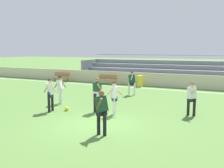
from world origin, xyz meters
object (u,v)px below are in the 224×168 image
object	(u,v)px
player_dark_overlapping	(97,92)
player_dark_wide_right	(132,81)
bleacher_stand	(173,71)
player_white_challenging	(60,87)
bench_far_right	(108,78)
soccer_ball	(67,109)
trash_bin	(140,81)
player_white_deep_cover	(192,96)
player_white_wide_left	(114,95)
player_dark_pressing_high	(102,109)
player_white_dropping_back	(50,92)
bench_far_left	(62,76)

from	to	relation	value
player_dark_overlapping	player_dark_wide_right	distance (m)	5.16
bleacher_stand	player_white_challenging	world-z (taller)	bleacher_stand
bench_far_right	soccer_ball	world-z (taller)	bench_far_right
trash_bin	player_dark_overlapping	xyz separation A→B (m)	(0.94, -9.16, 0.56)
player_white_deep_cover	player_white_challenging	bearing A→B (deg)	-175.75
player_white_wide_left	player_dark_pressing_high	distance (m)	2.97
player_white_deep_cover	player_dark_wide_right	xyz separation A→B (m)	(-4.53, 3.90, 0.01)
player_white_deep_cover	player_white_wide_left	xyz separation A→B (m)	(-3.36, -1.42, 0.00)
player_white_dropping_back	player_dark_overlapping	xyz separation A→B (m)	(2.13, 1.00, 0.03)
bleacher_stand	player_white_wide_left	size ratio (longest dim) A/B	11.21
bleacher_stand	player_white_challenging	bearing A→B (deg)	-107.71
bleacher_stand	player_white_wide_left	bearing A→B (deg)	-89.93
bench_far_right	player_white_dropping_back	bearing A→B (deg)	-79.37
player_white_challenging	player_white_deep_cover	bearing A→B (deg)	4.25
player_white_challenging	bench_far_right	bearing A→B (deg)	98.17
bleacher_stand	player_dark_wide_right	world-z (taller)	bleacher_stand
soccer_ball	trash_bin	bearing A→B (deg)	86.62
bleacher_stand	player_dark_overlapping	size ratio (longest dim) A/B	10.54
bleacher_stand	player_white_challenging	distance (m)	12.61
player_dark_overlapping	bench_far_right	bearing A→B (deg)	113.73
player_white_challenging	soccer_ball	size ratio (longest dim) A/B	7.38
bench_far_left	soccer_ball	size ratio (longest dim) A/B	8.18
player_white_challenging	player_white_wide_left	world-z (taller)	player_white_challenging
bench_far_right	player_dark_pressing_high	world-z (taller)	player_dark_pressing_high
player_dark_wide_right	trash_bin	bearing A→B (deg)	101.24
player_white_deep_cover	player_dark_wide_right	world-z (taller)	player_dark_wide_right
bleacher_stand	player_white_deep_cover	world-z (taller)	bleacher_stand
player_white_wide_left	player_white_deep_cover	bearing A→B (deg)	22.85
bench_far_right	player_white_wide_left	bearing A→B (deg)	-61.61
bleacher_stand	player_white_dropping_back	bearing A→B (deg)	-102.87
bench_far_right	player_dark_wide_right	distance (m)	5.66
bench_far_left	soccer_ball	world-z (taller)	bench_far_left
bench_far_left	player_white_challenging	xyz separation A→B (m)	(6.30, -8.51, 0.42)
player_dark_overlapping	soccer_ball	distance (m)	1.84
bench_far_left	player_white_dropping_back	bearing A→B (deg)	-55.62
player_dark_overlapping	player_dark_pressing_high	size ratio (longest dim) A/B	1.03
trash_bin	player_dark_pressing_high	world-z (taller)	player_dark_pressing_high
player_white_deep_cover	player_white_wide_left	world-z (taller)	player_white_wide_left
bleacher_stand	bench_far_left	size ratio (longest dim) A/B	10.06
player_dark_overlapping	trash_bin	bearing A→B (deg)	95.86
bench_far_right	player_dark_pressing_high	bearing A→B (deg)	-64.28
player_white_dropping_back	trash_bin	bearing A→B (deg)	83.30
bleacher_stand	player_white_wide_left	distance (m)	12.89
trash_bin	player_dark_wide_right	size ratio (longest dim) A/B	0.57
player_dark_overlapping	soccer_ball	xyz separation A→B (m)	(-1.51, -0.51, -0.92)
player_white_deep_cover	player_dark_wide_right	distance (m)	5.98
bench_far_left	player_dark_pressing_high	distance (m)	16.45
bench_far_left	player_white_deep_cover	xyz separation A→B (m)	(13.51, -7.97, 0.41)
player_white_deep_cover	soccer_ball	xyz separation A→B (m)	(-5.89, -1.77, -0.84)
bench_far_right	player_dark_pressing_high	xyz separation A→B (m)	(5.90, -12.24, 0.45)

